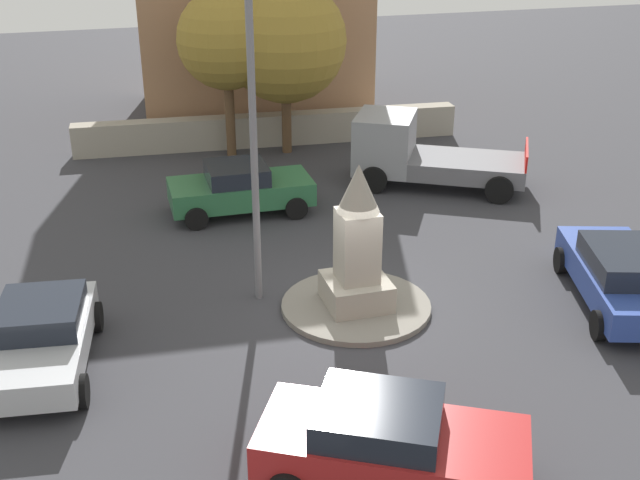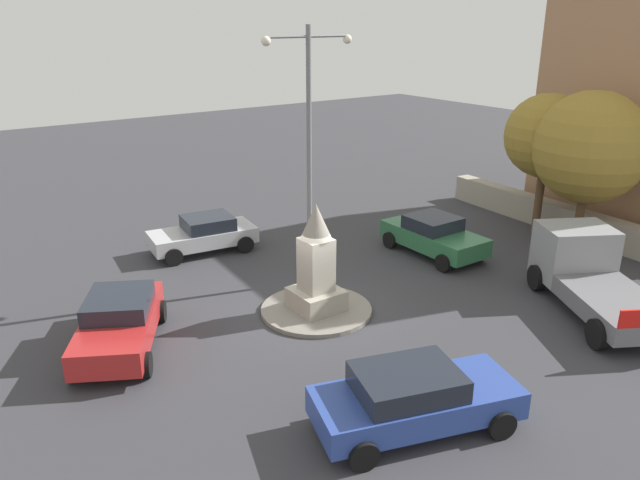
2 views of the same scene
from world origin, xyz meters
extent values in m
plane|color=#38383D|center=(0.00, 0.00, 0.00)|extent=(80.00, 80.00, 0.00)
cylinder|color=gray|center=(0.00, 0.00, 0.06)|extent=(3.35, 3.35, 0.13)
cube|color=#9E9687|center=(0.00, 0.00, 0.44)|extent=(1.38, 1.38, 0.61)
cube|color=#9E9687|center=(0.00, 0.00, 1.55)|extent=(0.84, 0.84, 1.61)
cone|color=#9E9687|center=(0.00, 0.00, 2.88)|extent=(0.92, 0.92, 1.05)
cylinder|color=slate|center=(1.13, 1.98, 4.10)|extent=(0.16, 0.16, 8.19)
cube|color=#2D6B42|center=(6.33, 1.37, 0.65)|extent=(1.86, 4.06, 0.65)
cube|color=#1E232D|center=(6.33, 1.47, 1.22)|extent=(1.69, 1.70, 0.49)
cylinder|color=black|center=(5.44, 2.80, 0.32)|extent=(0.23, 0.64, 0.64)
cylinder|color=black|center=(7.25, 2.77, 0.32)|extent=(0.23, 0.64, 0.64)
cylinder|color=black|center=(5.41, -0.03, 0.32)|extent=(0.23, 0.64, 0.64)
cylinder|color=black|center=(7.22, -0.05, 0.32)|extent=(0.23, 0.64, 0.64)
cube|color=#2D479E|center=(-1.42, -5.76, 0.63)|extent=(4.77, 3.02, 0.62)
cube|color=#1E232D|center=(-1.65, -5.68, 1.19)|extent=(2.56, 2.20, 0.50)
cylinder|color=black|center=(0.33, -5.39, 0.32)|extent=(0.68, 0.40, 0.64)
cylinder|color=black|center=(-0.20, -7.07, 0.32)|extent=(0.68, 0.40, 0.64)
cylinder|color=black|center=(-2.64, -4.45, 0.32)|extent=(0.68, 0.40, 0.64)
cube|color=#B7BABF|center=(-0.59, 6.62, 0.60)|extent=(4.08, 2.18, 0.56)
cube|color=#1E232D|center=(-0.36, 6.59, 1.12)|extent=(1.95, 1.77, 0.49)
cylinder|color=black|center=(-2.05, 5.95, 0.32)|extent=(0.66, 0.30, 0.64)
cylinder|color=black|center=(0.66, 5.60, 0.32)|extent=(0.66, 0.30, 0.64)
cylinder|color=black|center=(0.87, 7.29, 0.32)|extent=(0.66, 0.30, 0.64)
cube|color=#B22323|center=(-5.51, 1.27, 0.66)|extent=(3.56, 4.51, 0.68)
cube|color=#1E232D|center=(-5.40, 1.47, 1.23)|extent=(2.34, 2.45, 0.46)
cylinder|color=black|center=(-5.44, -0.44, 0.32)|extent=(0.50, 0.67, 0.64)
cylinder|color=black|center=(-4.03, 2.12, 0.32)|extent=(0.50, 0.67, 0.64)
cube|color=gray|center=(7.63, -3.49, 1.30)|extent=(2.72, 2.57, 1.77)
cube|color=slate|center=(6.34, -5.77, 0.69)|extent=(3.60, 4.11, 0.55)
cube|color=red|center=(5.49, -7.27, 1.22)|extent=(1.82, 1.07, 0.50)
cylinder|color=black|center=(6.76, -2.85, 0.42)|extent=(0.66, 0.87, 0.84)
cylinder|color=black|center=(8.63, -3.91, 0.42)|extent=(0.66, 0.87, 0.84)
cylinder|color=black|center=(4.90, -6.13, 0.42)|extent=(0.66, 0.87, 0.84)
cylinder|color=black|center=(6.77, -7.19, 0.42)|extent=(0.66, 0.87, 0.84)
cube|color=#9E9687|center=(12.46, -0.89, 0.56)|extent=(1.69, 13.89, 1.12)
cylinder|color=brown|center=(11.57, 0.69, 1.43)|extent=(0.32, 0.32, 2.85)
sphere|color=olive|center=(11.57, 0.69, 4.01)|extent=(3.30, 3.30, 3.30)
cylinder|color=brown|center=(11.43, -1.27, 1.22)|extent=(0.33, 0.33, 2.44)
sphere|color=olive|center=(11.43, -1.27, 3.89)|extent=(4.15, 4.15, 4.15)
camera|label=1|loc=(-14.68, 5.11, 8.72)|focal=44.34mm
camera|label=2|loc=(-9.51, -13.56, 8.39)|focal=34.21mm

